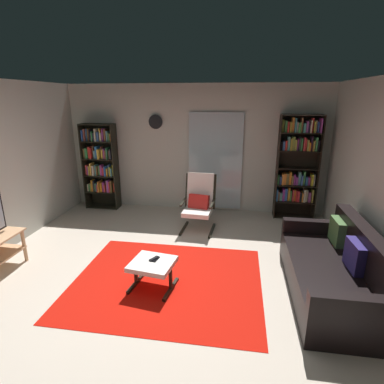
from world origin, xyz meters
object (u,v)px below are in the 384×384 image
ottoman (152,266)px  wall_clock (156,122)px  tv_remote (154,259)px  leather_sofa (336,272)px  bookshelf_near_tv (100,164)px  cell_phone (155,259)px  bookshelf_near_sofa (297,164)px  lounge_armchair (199,201)px

ottoman → wall_clock: 3.41m
tv_remote → leather_sofa: bearing=36.2°
bookshelf_near_tv → tv_remote: bearing=-54.9°
leather_sofa → cell_phone: (-2.21, -0.16, 0.07)m
tv_remote → bookshelf_near_sofa: bearing=84.3°
cell_phone → bookshelf_near_sofa: bearing=65.1°
bookshelf_near_tv → lounge_armchair: bearing=-20.7°
bookshelf_near_sofa → tv_remote: bookshelf_near_sofa is taller
lounge_armchair → tv_remote: 1.90m
wall_clock → cell_phone: bearing=-75.8°
ottoman → cell_phone: bearing=68.8°
lounge_armchair → ottoman: 1.97m
leather_sofa → wall_clock: 4.30m
bookshelf_near_sofa → lounge_armchair: size_ratio=1.99×
lounge_armchair → ottoman: (-0.33, -1.93, -0.23)m
cell_phone → tv_remote: bearing=-170.0°
leather_sofa → ottoman: (-2.24, -0.22, 0.00)m
ottoman → tv_remote: tv_remote is taller
leather_sofa → ottoman: size_ratio=3.36×
bookshelf_near_sofa → lounge_armchair: 2.08m
bookshelf_near_tv → tv_remote: bookshelf_near_tv is taller
bookshelf_near_tv → cell_phone: (1.93, -2.71, -0.60)m
wall_clock → lounge_armchair: bearing=-44.5°
lounge_armchair → bookshelf_near_sofa: bearing=26.0°
bookshelf_near_sofa → wall_clock: bookshelf_near_sofa is taller
tv_remote → wall_clock: 3.32m
bookshelf_near_tv → wall_clock: bearing=8.5°
bookshelf_near_sofa → cell_phone: 3.54m
bookshelf_near_sofa → leather_sofa: size_ratio=1.03×
leather_sofa → tv_remote: (-2.23, -0.16, 0.08)m
bookshelf_near_tv → leather_sofa: size_ratio=0.92×
bookshelf_near_sofa → ottoman: 3.62m
bookshelf_near_sofa → bookshelf_near_tv: bearing=-179.5°
bookshelf_near_sofa → leather_sofa: bookshelf_near_sofa is taller
ottoman → wall_clock: size_ratio=2.02×
bookshelf_near_sofa → cell_phone: bookshelf_near_sofa is taller
tv_remote → cell_phone: bearing=29.5°
bookshelf_near_tv → bookshelf_near_sofa: bearing=0.5°
lounge_armchair → ottoman: bearing=-99.8°
bookshelf_near_tv → ottoman: bookshelf_near_tv is taller
leather_sofa → tv_remote: leather_sofa is taller
bookshelf_near_sofa → wall_clock: bearing=177.1°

